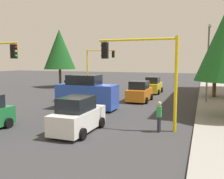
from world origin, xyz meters
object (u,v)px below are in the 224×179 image
object	(u,v)px
street_lamp_curbside	(208,55)
delivery_van_blue	(87,94)
car_white	(78,116)
traffic_signal_far_right	(98,60)
car_red	(75,90)
car_yellow	(153,86)
tree_opposite_side	(59,49)
pedestrian_crossing	(159,116)
car_orange	(139,92)
traffic_signal_near_left	(142,64)
tree_roadside_mid	(216,58)

from	to	relation	value
street_lamp_curbside	delivery_van_blue	bearing A→B (deg)	-58.17
delivery_van_blue	car_white	xyz separation A→B (m)	(5.91, 2.35, -0.39)
traffic_signal_far_right	car_red	bearing A→B (deg)	11.77
car_yellow	tree_opposite_side	bearing A→B (deg)	-98.85
car_yellow	car_white	bearing A→B (deg)	-2.42
car_red	pedestrian_crossing	world-z (taller)	car_red
car_red	car_orange	bearing A→B (deg)	98.97
pedestrian_crossing	delivery_van_blue	bearing A→B (deg)	-123.69
traffic_signal_near_left	car_yellow	size ratio (longest dim) A/B	1.38
car_white	pedestrian_crossing	size ratio (longest dim) A/B	2.32
car_yellow	street_lamp_curbside	bearing A→B (deg)	43.91
traffic_signal_far_right	car_orange	world-z (taller)	traffic_signal_far_right
traffic_signal_far_right	traffic_signal_near_left	xyz separation A→B (m)	(20.00, 11.30, -0.19)
car_white	pedestrian_crossing	distance (m)	4.46
tree_roadside_mid	car_red	world-z (taller)	tree_roadside_mid
delivery_van_blue	car_yellow	size ratio (longest dim) A/B	1.27
tree_opposite_side	car_yellow	distance (m)	15.16
traffic_signal_far_right	car_orange	distance (m)	14.17
traffic_signal_far_right	car_white	bearing A→B (deg)	20.49
tree_opposite_side	pedestrian_crossing	distance (m)	25.91
traffic_signal_near_left	car_white	distance (m)	4.62
car_yellow	pedestrian_crossing	bearing A→B (deg)	12.01
car_red	tree_opposite_side	bearing A→B (deg)	-141.24
tree_opposite_side	car_orange	world-z (taller)	tree_opposite_side
street_lamp_curbside	tree_roadside_mid	size ratio (longest dim) A/B	1.10
traffic_signal_near_left	car_white	xyz separation A→B (m)	(1.91, -3.11, -2.83)
street_lamp_curbside	pedestrian_crossing	distance (m)	10.84
traffic_signal_far_right	tree_roadside_mid	xyz separation A→B (m)	(6.00, 15.67, 0.23)
street_lamp_curbside	tree_opposite_side	size ratio (longest dim) A/B	0.83
car_yellow	car_white	distance (m)	17.70
traffic_signal_near_left	tree_opposite_side	world-z (taller)	tree_opposite_side
car_red	tree_roadside_mid	bearing A→B (deg)	113.15
car_yellow	car_orange	size ratio (longest dim) A/B	1.00
car_red	car_white	size ratio (longest dim) A/B	0.94
street_lamp_curbside	tree_opposite_side	xyz separation A→B (m)	(-8.39, -20.20, 1.18)
car_orange	pedestrian_crossing	world-z (taller)	car_orange
car_yellow	car_white	world-z (taller)	same
delivery_van_blue	pedestrian_crossing	world-z (taller)	delivery_van_blue
car_white	car_orange	distance (m)	11.28
car_yellow	car_orange	bearing A→B (deg)	-0.74
delivery_van_blue	pedestrian_crossing	distance (m)	7.86
delivery_van_blue	car_orange	world-z (taller)	delivery_van_blue
car_orange	delivery_van_blue	bearing A→B (deg)	-29.40
delivery_van_blue	pedestrian_crossing	xyz separation A→B (m)	(4.35, 6.53, -0.37)
car_red	car_orange	size ratio (longest dim) A/B	0.98
traffic_signal_far_right	car_yellow	xyz separation A→B (m)	(4.22, 8.93, -3.02)
traffic_signal_near_left	tree_roadside_mid	xyz separation A→B (m)	(-14.00, 4.37, 0.42)
car_yellow	car_orange	world-z (taller)	same
traffic_signal_near_left	car_yellow	world-z (taller)	traffic_signal_near_left
car_yellow	tree_roadside_mid	bearing A→B (deg)	75.20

